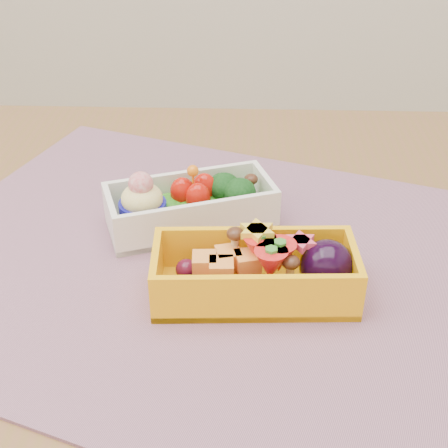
{
  "coord_description": "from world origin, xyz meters",
  "views": [
    {
      "loc": [
        0.04,
        -0.4,
        1.08
      ],
      "look_at": [
        0.03,
        0.04,
        0.79
      ],
      "focal_mm": 49.86,
      "sensor_mm": 36.0,
      "label": 1
    }
  ],
  "objects_px": {
    "table": "(194,376)",
    "bento_yellow": "(259,271)",
    "bento_white": "(190,205)",
    "placemat": "(215,263)"
  },
  "relations": [
    {
      "from": "table",
      "to": "bento_yellow",
      "type": "xyz_separation_m",
      "value": [
        0.06,
        -0.0,
        0.13
      ]
    },
    {
      "from": "bento_white",
      "to": "bento_yellow",
      "type": "relative_size",
      "value": 1.02
    },
    {
      "from": "table",
      "to": "placemat",
      "type": "xyz_separation_m",
      "value": [
        0.02,
        0.04,
        0.1
      ]
    },
    {
      "from": "placemat",
      "to": "table",
      "type": "bearing_deg",
      "value": -115.3
    },
    {
      "from": "table",
      "to": "bento_white",
      "type": "relative_size",
      "value": 7.06
    },
    {
      "from": "table",
      "to": "placemat",
      "type": "relative_size",
      "value": 2.2
    },
    {
      "from": "placemat",
      "to": "bento_yellow",
      "type": "height_order",
      "value": "bento_yellow"
    },
    {
      "from": "bento_white",
      "to": "bento_yellow",
      "type": "xyz_separation_m",
      "value": [
        0.06,
        -0.1,
        0.0
      ]
    },
    {
      "from": "placemat",
      "to": "bento_white",
      "type": "xyz_separation_m",
      "value": [
        -0.03,
        0.06,
        0.02
      ]
    },
    {
      "from": "bento_white",
      "to": "bento_yellow",
      "type": "distance_m",
      "value": 0.12
    }
  ]
}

